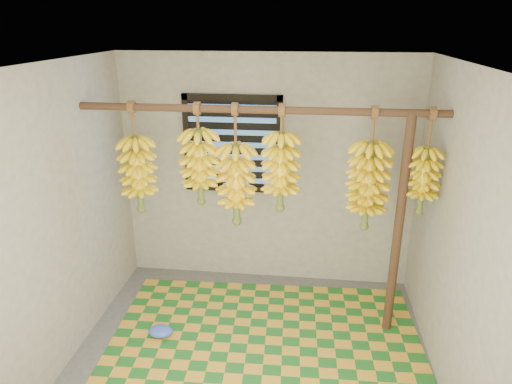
# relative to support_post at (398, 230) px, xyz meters

# --- Properties ---
(floor) EXTENTS (3.00, 3.00, 0.01)m
(floor) POSITION_rel_support_post_xyz_m (-1.20, -0.70, -1.00)
(floor) COLOR #4B4B4B
(floor) RESTS_ON ground
(ceiling) EXTENTS (3.00, 3.00, 0.01)m
(ceiling) POSITION_rel_support_post_xyz_m (-1.20, -0.70, 1.40)
(ceiling) COLOR silver
(ceiling) RESTS_ON wall_back
(wall_back) EXTENTS (3.00, 0.01, 2.40)m
(wall_back) POSITION_rel_support_post_xyz_m (-1.20, 0.80, 0.20)
(wall_back) COLOR slate
(wall_back) RESTS_ON floor
(wall_left) EXTENTS (0.01, 3.00, 2.40)m
(wall_left) POSITION_rel_support_post_xyz_m (-2.71, -0.70, 0.20)
(wall_left) COLOR slate
(wall_left) RESTS_ON floor
(wall_right) EXTENTS (0.01, 3.00, 2.40)m
(wall_right) POSITION_rel_support_post_xyz_m (0.30, -0.70, 0.20)
(wall_right) COLOR slate
(wall_right) RESTS_ON floor
(window) EXTENTS (1.00, 0.04, 1.00)m
(window) POSITION_rel_support_post_xyz_m (-1.55, 0.78, 0.50)
(window) COLOR black
(window) RESTS_ON wall_back
(hanging_pole) EXTENTS (3.00, 0.06, 0.06)m
(hanging_pole) POSITION_rel_support_post_xyz_m (-1.20, 0.00, 1.00)
(hanging_pole) COLOR #472C1A
(hanging_pole) RESTS_ON wall_left
(support_post) EXTENTS (0.08, 0.08, 2.00)m
(support_post) POSITION_rel_support_post_xyz_m (0.00, 0.00, 0.00)
(support_post) COLOR #472C1A
(support_post) RESTS_ON floor
(woven_mat) EXTENTS (2.82, 2.30, 0.01)m
(woven_mat) POSITION_rel_support_post_xyz_m (-1.09, -0.50, -0.99)
(woven_mat) COLOR #1C5F1F
(woven_mat) RESTS_ON floor
(plastic_bag) EXTENTS (0.23, 0.18, 0.09)m
(plastic_bag) POSITION_rel_support_post_xyz_m (-2.04, -0.37, -0.94)
(plastic_bag) COLOR blue
(plastic_bag) RESTS_ON woven_mat
(banana_bunch_a) EXTENTS (0.30, 0.30, 0.98)m
(banana_bunch_a) POSITION_rel_support_post_xyz_m (-2.26, 0.00, 0.41)
(banana_bunch_a) COLOR brown
(banana_bunch_a) RESTS_ON hanging_pole
(banana_bunch_b) EXTENTS (0.32, 0.32, 0.88)m
(banana_bunch_b) POSITION_rel_support_post_xyz_m (-1.70, 0.00, 0.50)
(banana_bunch_b) COLOR brown
(banana_bunch_b) RESTS_ON hanging_pole
(banana_bunch_c) EXTENTS (0.31, 0.31, 1.06)m
(banana_bunch_c) POSITION_rel_support_post_xyz_m (-1.39, 0.00, 0.35)
(banana_bunch_c) COLOR brown
(banana_bunch_c) RESTS_ON hanging_pole
(banana_bunch_d) EXTENTS (0.30, 0.30, 0.91)m
(banana_bunch_d) POSITION_rel_support_post_xyz_m (-1.01, 0.00, 0.48)
(banana_bunch_d) COLOR brown
(banana_bunch_d) RESTS_ON hanging_pole
(banana_bunch_e) EXTENTS (0.35, 0.35, 1.05)m
(banana_bunch_e) POSITION_rel_support_post_xyz_m (-0.29, 0.00, 0.39)
(banana_bunch_e) COLOR brown
(banana_bunch_e) RESTS_ON hanging_pole
(banana_bunch_f) EXTENTS (0.27, 0.27, 0.89)m
(banana_bunch_f) POSITION_rel_support_post_xyz_m (0.15, 0.00, 0.46)
(banana_bunch_f) COLOR brown
(banana_bunch_f) RESTS_ON hanging_pole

